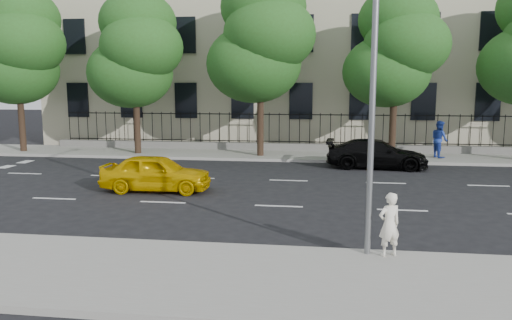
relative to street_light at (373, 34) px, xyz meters
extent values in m
plane|color=black|center=(-2.50, 1.77, -5.15)|extent=(120.00, 120.00, 0.00)
cube|color=gray|center=(-2.50, -2.23, -5.07)|extent=(60.00, 4.00, 0.15)
cube|color=gray|center=(-2.50, 15.77, -5.07)|extent=(60.00, 4.00, 0.15)
cube|color=beige|center=(-2.50, 24.77, 3.85)|extent=(34.00, 12.00, 18.00)
cube|color=slate|center=(-2.50, 17.47, -4.80)|extent=(30.00, 0.50, 0.40)
cube|color=black|center=(-2.50, 17.47, -4.50)|extent=(28.80, 0.05, 0.05)
cube|color=black|center=(-2.50, 17.47, -2.90)|extent=(28.80, 0.05, 0.05)
cylinder|color=slate|center=(0.00, -0.53, -1.00)|extent=(0.14, 0.14, 8.00)
cylinder|color=#382619|center=(-18.50, 14.97, -3.42)|extent=(0.36, 0.36, 3.15)
ellipsoid|color=#28561C|center=(-18.90, 15.27, -0.29)|extent=(4.94, 4.94, 4.06)
ellipsoid|color=#28561C|center=(-18.00, 14.77, 1.14)|extent=(4.68, 4.68, 3.85)
ellipsoid|color=#28561C|center=(-18.40, 15.37, 2.57)|extent=(4.42, 4.42, 3.64)
cylinder|color=#382619|center=(-11.50, 14.97, -3.51)|extent=(0.36, 0.36, 2.97)
ellipsoid|color=#28561C|center=(-11.90, 15.27, -0.52)|extent=(4.75, 4.75, 3.90)
ellipsoid|color=#28561C|center=(-11.00, 14.77, 0.85)|extent=(4.50, 4.50, 3.70)
ellipsoid|color=#28561C|center=(-11.40, 15.37, 2.23)|extent=(4.25, 4.25, 3.50)
cylinder|color=#382619|center=(-4.50, 14.97, -3.34)|extent=(0.36, 0.36, 3.32)
ellipsoid|color=#28561C|center=(-4.90, 15.27, -0.05)|extent=(5.13, 5.13, 4.21)
ellipsoid|color=#28561C|center=(-4.00, 14.77, 1.43)|extent=(4.86, 4.86, 4.00)
ellipsoid|color=#28561C|center=(-4.40, 15.37, 2.92)|extent=(4.59, 4.59, 3.78)
cylinder|color=#382619|center=(2.50, 14.97, -3.46)|extent=(0.36, 0.36, 3.08)
ellipsoid|color=#28561C|center=(2.10, 15.27, -0.48)|extent=(4.56, 4.56, 3.74)
ellipsoid|color=#28561C|center=(3.00, 14.77, 0.84)|extent=(4.32, 4.32, 3.55)
ellipsoid|color=#28561C|center=(2.60, 15.37, 2.16)|extent=(4.08, 4.08, 3.36)
imported|color=#DAA901|center=(-7.32, 6.00, -4.44)|extent=(4.19, 1.81, 1.41)
imported|color=black|center=(1.47, 12.49, -4.45)|extent=(4.89, 2.21, 1.39)
imported|color=white|center=(0.46, -0.63, -4.26)|extent=(0.64, 0.55, 1.47)
imported|color=#1F3897|center=(5.01, 15.51, -4.02)|extent=(1.01, 1.14, 1.96)
camera|label=1|loc=(-1.04, -11.86, -1.12)|focal=35.00mm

